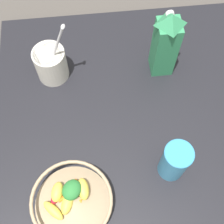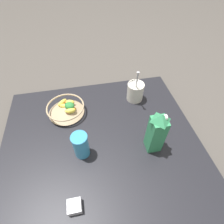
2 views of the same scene
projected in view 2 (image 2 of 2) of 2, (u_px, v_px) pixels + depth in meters
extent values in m
plane|color=#4C4742|center=(103.00, 153.00, 0.95)|extent=(6.00, 6.00, 0.00)
cube|color=black|center=(103.00, 151.00, 0.93)|extent=(1.06, 1.06, 0.04)
cylinder|color=tan|center=(67.00, 112.00, 1.08)|extent=(0.12, 0.12, 0.01)
cone|color=tan|center=(66.00, 109.00, 1.06)|extent=(0.22, 0.22, 0.05)
torus|color=tan|center=(65.00, 107.00, 1.04)|extent=(0.23, 0.23, 0.01)
ellipsoid|color=#EFD64C|center=(70.00, 111.00, 1.03)|extent=(0.04, 0.06, 0.03)
ellipsoid|color=#EFD64C|center=(65.00, 106.00, 1.05)|extent=(0.05, 0.07, 0.03)
ellipsoid|color=#EFD64C|center=(70.00, 102.00, 1.07)|extent=(0.04, 0.06, 0.03)
ellipsoid|color=#EFD64C|center=(62.00, 102.00, 1.08)|extent=(0.07, 0.07, 0.02)
cylinder|color=orange|center=(72.00, 108.00, 1.06)|extent=(0.04, 0.05, 0.01)
cylinder|color=orange|center=(66.00, 109.00, 1.05)|extent=(0.05, 0.03, 0.01)
cylinder|color=orange|center=(68.00, 106.00, 1.06)|extent=(0.05, 0.03, 0.01)
sphere|color=red|center=(68.00, 113.00, 1.03)|extent=(0.01, 0.01, 0.01)
sphere|color=red|center=(65.00, 110.00, 1.05)|extent=(0.01, 0.01, 0.01)
sphere|color=red|center=(67.00, 102.00, 1.08)|extent=(0.02, 0.02, 0.02)
sphere|color=red|center=(68.00, 108.00, 1.05)|extent=(0.01, 0.01, 0.01)
ellipsoid|color=#2D7F38|center=(69.00, 106.00, 1.04)|extent=(0.07, 0.08, 0.03)
cube|color=#338C59|center=(156.00, 135.00, 0.85)|extent=(0.07, 0.07, 0.22)
pyramid|color=#338C59|center=(161.00, 118.00, 0.75)|extent=(0.07, 0.07, 0.04)
cylinder|color=white|center=(165.00, 117.00, 0.75)|extent=(0.03, 0.01, 0.03)
cylinder|color=silver|center=(135.00, 92.00, 1.13)|extent=(0.11, 0.11, 0.12)
cylinder|color=white|center=(136.00, 86.00, 1.09)|extent=(0.10, 0.10, 0.02)
cylinder|color=silver|center=(137.00, 83.00, 1.03)|extent=(0.08, 0.03, 0.20)
ellipsoid|color=silver|center=(138.00, 72.00, 0.93)|extent=(0.02, 0.02, 0.01)
cylinder|color=#3893C6|center=(81.00, 146.00, 0.85)|extent=(0.08, 0.08, 0.15)
torus|color=#3893C6|center=(79.00, 138.00, 0.79)|extent=(0.08, 0.08, 0.01)
cube|color=silver|center=(75.00, 206.00, 0.72)|extent=(0.06, 0.06, 0.04)
cube|color=brown|center=(75.00, 207.00, 0.72)|extent=(0.05, 0.05, 0.02)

